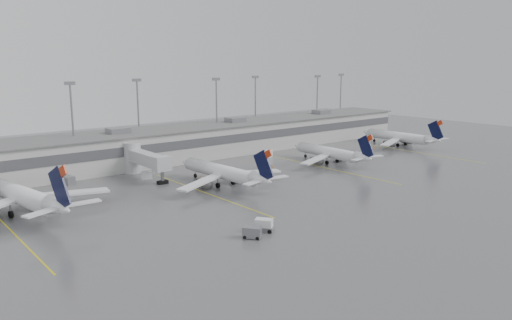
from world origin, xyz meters
TOP-DOWN VIEW (x-y plane):
  - ground at (0.00, 0.00)m, footprint 260.00×260.00m
  - terminal at (-0.01, 57.98)m, footprint 152.00×17.00m
  - light_masts at (0.00, 63.75)m, footprint 142.40×8.00m
  - jet_bridge_right at (-20.50, 45.72)m, footprint 4.00×17.20m
  - stand_markings at (-0.00, 24.00)m, footprint 105.25×40.00m
  - jet_far_left at (-48.77, 32.19)m, footprint 28.59×32.31m
  - jet_mid_left at (-11.53, 26.57)m, footprint 25.93×29.12m
  - jet_mid_right at (22.56, 28.38)m, footprint 24.16×27.10m
  - jet_far_right at (57.95, 32.76)m, footprint 24.91×27.89m
  - baggage_tug at (-23.01, 0.23)m, footprint 3.24×3.49m
  - baggage_cart at (-26.21, -0.97)m, footprint 2.75×2.99m
  - gse_uld_a at (-45.63, 35.56)m, footprint 2.91×2.31m
  - gse_uld_b at (-20.98, 42.24)m, footprint 2.68×2.23m
  - gse_uld_c at (15.25, 44.36)m, footprint 3.15×2.56m
  - gse_loader at (-35.90, 47.89)m, footprint 2.26×3.10m
  - cone_b at (-12.06, 34.51)m, footprint 0.48×0.48m
  - cone_c at (8.21, 33.87)m, footprint 0.41×0.41m
  - cone_d at (48.61, 35.13)m, footprint 0.39×0.39m

SIDE VIEW (x-z plane):
  - ground at x=0.00m, z-range 0.00..0.00m
  - stand_markings at x=0.00m, z-range 0.00..0.01m
  - cone_d at x=48.61m, z-range 0.00..0.63m
  - cone_c at x=8.21m, z-range 0.00..0.66m
  - cone_b at x=-12.06m, z-range 0.00..0.77m
  - baggage_tug at x=-23.01m, z-range -0.21..1.71m
  - gse_uld_b at x=-20.98m, z-range 0.00..1.62m
  - baggage_cart at x=-26.21m, z-range 0.04..1.72m
  - gse_loader at x=-35.90m, z-range 0.00..1.76m
  - gse_uld_a at x=-45.63m, z-range 0.00..1.81m
  - gse_uld_c at x=15.25m, z-range 0.00..1.94m
  - jet_mid_right at x=22.56m, z-range -1.66..7.11m
  - jet_far_right at x=57.95m, z-range -1.71..7.32m
  - jet_mid_left at x=-11.53m, z-range -1.78..7.63m
  - jet_far_left at x=-48.77m, z-range -1.99..8.53m
  - jet_bridge_right at x=-20.50m, z-range 0.37..7.37m
  - terminal at x=-0.01m, z-range -0.55..8.90m
  - light_masts at x=0.00m, z-range 1.73..22.33m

